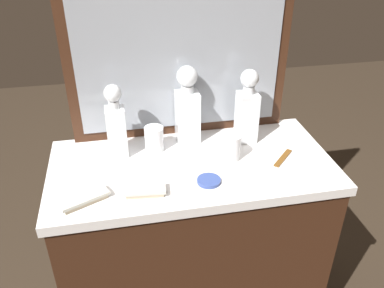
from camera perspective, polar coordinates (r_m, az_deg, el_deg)
dresser at (r=1.75m, az=0.00°, el=-14.21°), size 1.04×0.51×0.84m
dresser_mirror at (r=1.53m, az=-1.79°, el=14.17°), size 0.86×0.03×0.75m
crystal_decanter_front at (r=1.57m, az=-0.67°, el=4.71°), size 0.09×0.09×0.31m
crystal_decanter_far_left at (r=1.58m, az=7.84°, el=4.41°), size 0.08×0.08×0.30m
crystal_decanter_center at (r=1.50m, az=-10.74°, el=2.27°), size 0.07×0.07×0.28m
crystal_tumbler_rear at (r=1.54m, az=-5.40°, el=0.61°), size 0.07×0.07×0.10m
crystal_tumbler_far_right at (r=1.49m, az=5.56°, el=-0.58°), size 0.07×0.07×0.10m
silver_brush_far_right at (r=1.33m, az=-6.75°, el=-6.59°), size 0.14×0.08×0.02m
silver_brush_center at (r=1.33m, az=-15.22°, el=-7.53°), size 0.17×0.13×0.02m
porcelain_dish at (r=1.38m, az=2.42°, el=-5.26°), size 0.08×0.08×0.01m
tortoiseshell_comb at (r=1.54m, az=12.85°, el=-1.95°), size 0.11×0.11×0.01m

